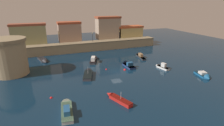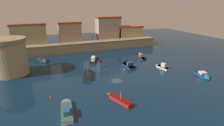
{
  "view_description": "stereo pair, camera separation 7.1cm",
  "coord_description": "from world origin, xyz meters",
  "px_view_note": "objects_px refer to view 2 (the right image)",
  "views": [
    {
      "loc": [
        -16.62,
        -39.08,
        16.56
      ],
      "look_at": [
        0.0,
        3.21,
        1.41
      ],
      "focal_mm": 28.65,
      "sensor_mm": 36.0,
      "label": 1
    },
    {
      "loc": [
        -16.55,
        -39.11,
        16.56
      ],
      "look_at": [
        0.0,
        3.21,
        1.41
      ],
      "focal_mm": 28.65,
      "sensor_mm": 36.0,
      "label": 2
    }
  ],
  "objects_px": {
    "quay_lamp_0": "(59,37)",
    "moored_boat_1": "(88,74)",
    "moored_boat_2": "(66,108)",
    "mooring_buoy_1": "(106,70)",
    "moored_boat_8": "(161,67)",
    "mooring_buoy_2": "(51,98)",
    "moored_boat_0": "(127,65)",
    "moored_boat_5": "(94,59)",
    "quay_lamp_2": "(119,34)",
    "moored_boat_7": "(44,60)",
    "quay_lamp_1": "(92,36)",
    "fortress_tower": "(9,56)",
    "moored_boat_3": "(140,56)",
    "moored_boat_4": "(117,99)",
    "moored_boat_6": "(204,76)",
    "mooring_buoy_0": "(125,70)"
  },
  "relations": [
    {
      "from": "quay_lamp_1",
      "to": "moored_boat_2",
      "type": "distance_m",
      "value": 40.01
    },
    {
      "from": "quay_lamp_1",
      "to": "moored_boat_3",
      "type": "relative_size",
      "value": 0.44
    },
    {
      "from": "moored_boat_1",
      "to": "moored_boat_5",
      "type": "height_order",
      "value": "moored_boat_1"
    },
    {
      "from": "moored_boat_1",
      "to": "quay_lamp_0",
      "type": "bearing_deg",
      "value": 28.45
    },
    {
      "from": "fortress_tower",
      "to": "moored_boat_0",
      "type": "bearing_deg",
      "value": -9.72
    },
    {
      "from": "quay_lamp_1",
      "to": "moored_boat_6",
      "type": "height_order",
      "value": "quay_lamp_1"
    },
    {
      "from": "fortress_tower",
      "to": "quay_lamp_1",
      "type": "height_order",
      "value": "fortress_tower"
    },
    {
      "from": "moored_boat_1",
      "to": "fortress_tower",
      "type": "bearing_deg",
      "value": 85.26
    },
    {
      "from": "quay_lamp_2",
      "to": "moored_boat_2",
      "type": "bearing_deg",
      "value": -124.65
    },
    {
      "from": "moored_boat_5",
      "to": "moored_boat_6",
      "type": "xyz_separation_m",
      "value": [
        20.82,
        -21.76,
        -0.17
      ]
    },
    {
      "from": "moored_boat_2",
      "to": "moored_boat_4",
      "type": "relative_size",
      "value": 1.17
    },
    {
      "from": "moored_boat_7",
      "to": "moored_boat_6",
      "type": "bearing_deg",
      "value": 38.21
    },
    {
      "from": "moored_boat_0",
      "to": "moored_boat_6",
      "type": "relative_size",
      "value": 1.13
    },
    {
      "from": "moored_boat_0",
      "to": "moored_boat_2",
      "type": "height_order",
      "value": "moored_boat_0"
    },
    {
      "from": "moored_boat_2",
      "to": "moored_boat_1",
      "type": "bearing_deg",
      "value": -21.74
    },
    {
      "from": "moored_boat_8",
      "to": "moored_boat_5",
      "type": "bearing_deg",
      "value": 39.4
    },
    {
      "from": "quay_lamp_2",
      "to": "moored_boat_7",
      "type": "distance_m",
      "value": 29.82
    },
    {
      "from": "mooring_buoy_1",
      "to": "mooring_buoy_2",
      "type": "xyz_separation_m",
      "value": [
        -14.54,
        -10.42,
        0.0
      ]
    },
    {
      "from": "moored_boat_8",
      "to": "quay_lamp_2",
      "type": "bearing_deg",
      "value": -7.65
    },
    {
      "from": "moored_boat_2",
      "to": "mooring_buoy_1",
      "type": "height_order",
      "value": "moored_boat_2"
    },
    {
      "from": "moored_boat_7",
      "to": "mooring_buoy_1",
      "type": "distance_m",
      "value": 20.4
    },
    {
      "from": "moored_boat_6",
      "to": "quay_lamp_2",
      "type": "bearing_deg",
      "value": -155.08
    },
    {
      "from": "moored_boat_2",
      "to": "moored_boat_3",
      "type": "bearing_deg",
      "value": -43.94
    },
    {
      "from": "moored_boat_2",
      "to": "moored_boat_4",
      "type": "xyz_separation_m",
      "value": [
        8.91,
        -0.17,
        -0.03
      ]
    },
    {
      "from": "quay_lamp_0",
      "to": "moored_boat_1",
      "type": "relative_size",
      "value": 0.56
    },
    {
      "from": "quay_lamp_0",
      "to": "mooring_buoy_0",
      "type": "bearing_deg",
      "value": -59.59
    },
    {
      "from": "moored_boat_3",
      "to": "moored_boat_2",
      "type": "bearing_deg",
      "value": 139.39
    },
    {
      "from": "moored_boat_1",
      "to": "mooring_buoy_1",
      "type": "relative_size",
      "value": 14.31
    },
    {
      "from": "moored_boat_7",
      "to": "mooring_buoy_2",
      "type": "height_order",
      "value": "moored_boat_7"
    },
    {
      "from": "moored_boat_3",
      "to": "moored_boat_5",
      "type": "distance_m",
      "value": 15.1
    },
    {
      "from": "quay_lamp_0",
      "to": "moored_boat_7",
      "type": "bearing_deg",
      "value": -127.03
    },
    {
      "from": "moored_boat_1",
      "to": "moored_boat_7",
      "type": "bearing_deg",
      "value": 51.21
    },
    {
      "from": "quay_lamp_0",
      "to": "moored_boat_6",
      "type": "xyz_separation_m",
      "value": [
        29.23,
        -34.62,
        -5.47
      ]
    },
    {
      "from": "moored_boat_1",
      "to": "moored_boat_2",
      "type": "bearing_deg",
      "value": 171.24
    },
    {
      "from": "fortress_tower",
      "to": "mooring_buoy_1",
      "type": "distance_m",
      "value": 23.81
    },
    {
      "from": "quay_lamp_2",
      "to": "moored_boat_1",
      "type": "bearing_deg",
      "value": -128.27
    },
    {
      "from": "moored_boat_5",
      "to": "moored_boat_8",
      "type": "height_order",
      "value": "moored_boat_5"
    },
    {
      "from": "moored_boat_2",
      "to": "mooring_buoy_1",
      "type": "bearing_deg",
      "value": -32.86
    },
    {
      "from": "moored_boat_1",
      "to": "moored_boat_2",
      "type": "relative_size",
      "value": 0.95
    },
    {
      "from": "moored_boat_8",
      "to": "mooring_buoy_2",
      "type": "relative_size",
      "value": 9.15
    },
    {
      "from": "quay_lamp_0",
      "to": "moored_boat_7",
      "type": "xyz_separation_m",
      "value": [
        -5.9,
        -7.82,
        -5.48
      ]
    },
    {
      "from": "fortress_tower",
      "to": "quay_lamp_2",
      "type": "bearing_deg",
      "value": 23.84
    },
    {
      "from": "moored_boat_6",
      "to": "fortress_tower",
      "type": "bearing_deg",
      "value": -100.03
    },
    {
      "from": "moored_boat_2",
      "to": "moored_boat_8",
      "type": "bearing_deg",
      "value": -61.57
    },
    {
      "from": "quay_lamp_0",
      "to": "moored_boat_0",
      "type": "distance_m",
      "value": 26.67
    },
    {
      "from": "moored_boat_3",
      "to": "mooring_buoy_1",
      "type": "xyz_separation_m",
      "value": [
        -14.08,
        -6.92,
        -0.42
      ]
    },
    {
      "from": "quay_lamp_2",
      "to": "moored_boat_3",
      "type": "bearing_deg",
      "value": -86.03
    },
    {
      "from": "moored_boat_0",
      "to": "moored_boat_4",
      "type": "bearing_deg",
      "value": 147.9
    },
    {
      "from": "moored_boat_3",
      "to": "moored_boat_5",
      "type": "bearing_deg",
      "value": 93.13
    },
    {
      "from": "moored_boat_6",
      "to": "quay_lamp_0",
      "type": "bearing_deg",
      "value": -126.04
    }
  ]
}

